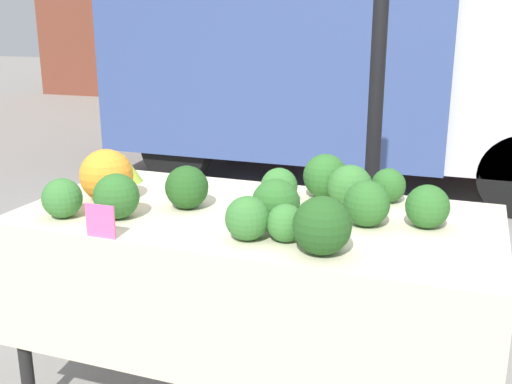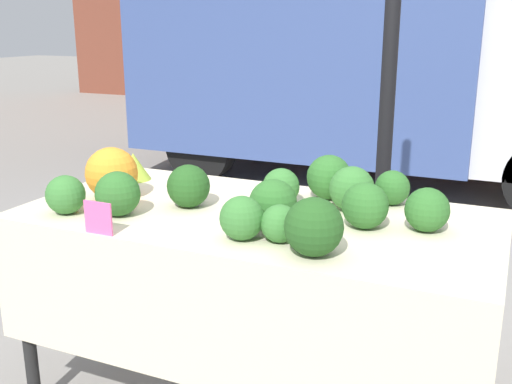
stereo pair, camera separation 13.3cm
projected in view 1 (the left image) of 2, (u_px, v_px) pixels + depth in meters
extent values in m
cylinder|color=black|center=(377.00, 72.00, 2.73)|extent=(0.07, 0.07, 2.51)
cube|color=#384C84|center=(289.00, 32.00, 5.75)|extent=(3.13, 1.86, 2.18)
cylinder|color=black|center=(177.00, 148.00, 5.65)|extent=(0.66, 0.22, 0.66)
cylinder|color=black|center=(236.00, 124.00, 7.00)|extent=(0.66, 0.22, 0.66)
cube|color=beige|center=(256.00, 217.00, 2.17)|extent=(1.71, 0.85, 0.03)
cube|color=beige|center=(209.00, 329.00, 1.86)|extent=(1.71, 0.01, 0.44)
cylinder|color=black|center=(21.00, 326.00, 2.22)|extent=(0.05, 0.05, 0.78)
cylinder|color=black|center=(128.00, 256.00, 2.88)|extent=(0.05, 0.05, 0.78)
cylinder|color=black|center=(478.00, 309.00, 2.35)|extent=(0.05, 0.05, 0.78)
sphere|color=orange|center=(107.00, 176.00, 2.29)|extent=(0.20, 0.20, 0.20)
cone|color=#93B238|center=(125.00, 168.00, 2.59)|extent=(0.15, 0.15, 0.12)
sphere|color=#2D6628|center=(427.00, 207.00, 2.00)|extent=(0.15, 0.15, 0.15)
sphere|color=#2D6628|center=(116.00, 196.00, 2.09)|extent=(0.16, 0.16, 0.16)
sphere|color=#23511E|center=(322.00, 226.00, 1.77)|extent=(0.18, 0.18, 0.18)
sphere|color=#387533|center=(62.00, 198.00, 2.10)|extent=(0.14, 0.14, 0.14)
sphere|color=#387533|center=(247.00, 218.00, 1.89)|extent=(0.14, 0.14, 0.14)
sphere|color=#23511E|center=(187.00, 187.00, 2.21)|extent=(0.16, 0.16, 0.16)
sphere|color=#387533|center=(279.00, 186.00, 2.26)|extent=(0.14, 0.14, 0.14)
sphere|color=#2D6628|center=(276.00, 203.00, 2.01)|extent=(0.16, 0.16, 0.16)
sphere|color=#2D6628|center=(325.00, 176.00, 2.34)|extent=(0.17, 0.17, 0.17)
sphere|color=#387533|center=(286.00, 223.00, 1.88)|extent=(0.12, 0.12, 0.12)
sphere|color=#387533|center=(350.00, 187.00, 2.20)|extent=(0.17, 0.17, 0.17)
sphere|color=#2D6628|center=(367.00, 203.00, 2.02)|extent=(0.16, 0.16, 0.16)
sphere|color=#2D6628|center=(388.00, 185.00, 2.29)|extent=(0.13, 0.13, 0.13)
cube|color=#F45B9E|center=(100.00, 221.00, 1.91)|extent=(0.11, 0.01, 0.11)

